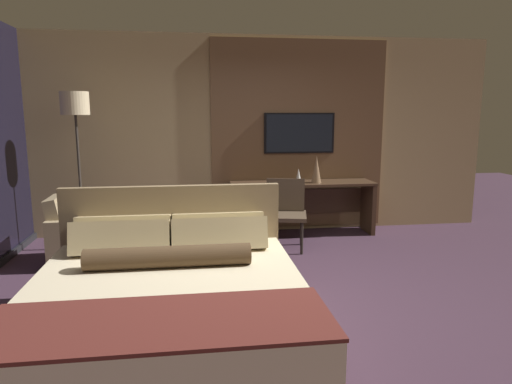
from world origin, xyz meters
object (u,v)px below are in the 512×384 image
tv (299,133)px  armchair_by_window (83,239)px  bed (169,303)px  floor_lamp (76,117)px  desk (302,198)px  vase_tall (316,169)px  vase_short (298,175)px  desk_chair (285,208)px

tv → armchair_by_window: (-2.83, -1.09, -1.16)m
bed → armchair_by_window: size_ratio=2.69×
floor_lamp → tv: bearing=10.9°
bed → desk: 3.45m
vase_tall → vase_short: size_ratio=2.04×
vase_tall → vase_short: vase_tall is taller
vase_tall → vase_short: 0.28m
bed → desk: (1.74, 2.97, 0.19)m
vase_tall → vase_short: (-0.22, 0.13, -0.10)m
tv → vase_tall: (0.18, -0.31, -0.49)m
vase_short → vase_tall: bearing=-29.3°
bed → floor_lamp: floor_lamp is taller
floor_lamp → vase_tall: 3.21m
bed → armchair_by_window: (-1.10, 2.09, -0.05)m
bed → desk_chair: bearing=59.8°
armchair_by_window → vase_short: bearing=-73.8°
desk → vase_tall: (0.18, -0.10, 0.42)m
desk_chair → vase_short: bearing=76.1°
desk_chair → vase_tall: 0.86m
bed → tv: tv is taller
bed → desk_chair: bed is taller
desk → vase_short: (-0.05, 0.02, 0.33)m
armchair_by_window → tv: bearing=-70.8°
desk_chair → armchair_by_window: 2.49m
tv → armchair_by_window: size_ratio=1.29×
tv → armchair_by_window: tv is taller
tv → vase_tall: size_ratio=2.71×
tv → floor_lamp: bearing=-169.1°
bed → tv: (1.74, 3.18, 1.11)m
vase_short → tv: bearing=76.1°
desk → floor_lamp: (-2.94, -0.36, 1.15)m
tv → desk_chair: size_ratio=1.17×
armchair_by_window → vase_tall: size_ratio=2.10×
desk → vase_tall: 0.47m
tv → desk_chair: 1.28m
vase_short → armchair_by_window: bearing=-162.1°
desk_chair → vase_tall: bearing=56.0°
desk_chair → armchair_by_window: desk_chair is taller
vase_short → floor_lamp: bearing=-172.4°
tv → bed: bearing=-118.6°
armchair_by_window → vase_tall: (3.01, 0.77, 0.67)m
vase_tall → desk: bearing=149.8°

